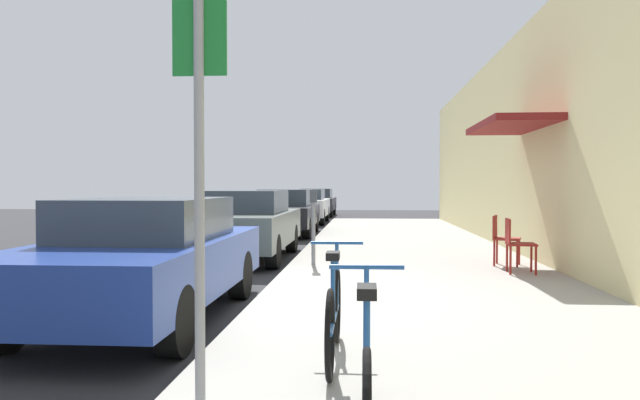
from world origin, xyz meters
TOP-DOWN VIEW (x-y plane):
  - ground_plane at (0.00, 0.00)m, footprint 60.00×60.00m
  - sidewalk_slab at (2.25, 2.00)m, footprint 4.50×32.00m
  - building_facade at (4.64, 2.01)m, footprint 1.40×32.00m
  - parked_car_0 at (-1.10, -1.06)m, footprint 1.80×4.40m
  - parked_car_1 at (-1.10, 4.52)m, footprint 1.80×4.40m
  - parked_car_2 at (-1.10, 10.68)m, footprint 1.80×4.40m
  - parked_car_3 at (-1.10, 16.57)m, footprint 1.80×4.40m
  - parked_car_4 at (-1.10, 22.34)m, footprint 1.80×4.40m
  - parking_meter at (0.45, 2.87)m, footprint 0.12×0.10m
  - street_sign at (0.40, -4.15)m, footprint 0.32×0.06m
  - bicycle_0 at (1.37, -4.37)m, footprint 0.46×1.71m
  - bicycle_1 at (1.11, -2.83)m, footprint 0.46×1.71m
  - cafe_chair_0 at (3.75, 2.10)m, footprint 0.48×0.48m
  - cafe_chair_1 at (3.76, 3.08)m, footprint 0.56×0.56m

SIDE VIEW (x-z plane):
  - ground_plane at x=0.00m, z-range 0.00..0.00m
  - sidewalk_slab at x=2.25m, z-range 0.00..0.12m
  - bicycle_0 at x=1.37m, z-range 0.03..0.93m
  - bicycle_1 at x=1.11m, z-range 0.03..0.93m
  - cafe_chair_0 at x=3.75m, z-range 0.19..1.06m
  - cafe_chair_1 at x=3.76m, z-range 0.19..1.06m
  - parked_car_0 at x=-1.10m, z-range 0.03..1.40m
  - parked_car_4 at x=-1.10m, z-range 0.03..1.41m
  - parked_car_2 at x=-1.10m, z-range 0.02..1.43m
  - parked_car_3 at x=-1.10m, z-range 0.04..1.42m
  - parked_car_1 at x=-1.10m, z-range 0.03..1.45m
  - parking_meter at x=0.45m, z-range 0.23..1.55m
  - street_sign at x=0.40m, z-range 0.34..2.94m
  - building_facade at x=4.64m, z-range 0.00..4.70m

